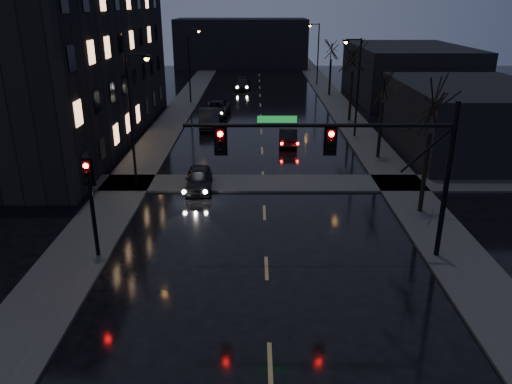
{
  "coord_description": "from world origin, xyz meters",
  "views": [
    {
      "loc": [
        -0.43,
        -10.78,
        10.69
      ],
      "look_at": [
        -0.45,
        8.77,
        3.2
      ],
      "focal_mm": 35.0,
      "sensor_mm": 36.0,
      "label": 1
    }
  ],
  "objects_px": {
    "oncoming_car_d": "(243,84)",
    "lead_car": "(288,137)",
    "oncoming_car_c": "(217,108)",
    "oncoming_car_a": "(199,179)",
    "oncoming_car_b": "(209,118)"
  },
  "relations": [
    {
      "from": "oncoming_car_d",
      "to": "lead_car",
      "type": "bearing_deg",
      "value": -79.04
    },
    {
      "from": "oncoming_car_b",
      "to": "lead_car",
      "type": "bearing_deg",
      "value": -45.41
    },
    {
      "from": "oncoming_car_c",
      "to": "oncoming_car_d",
      "type": "height_order",
      "value": "oncoming_car_c"
    },
    {
      "from": "oncoming_car_c",
      "to": "oncoming_car_a",
      "type": "bearing_deg",
      "value": -85.79
    },
    {
      "from": "oncoming_car_a",
      "to": "oncoming_car_c",
      "type": "height_order",
      "value": "oncoming_car_c"
    },
    {
      "from": "lead_car",
      "to": "oncoming_car_d",
      "type": "bearing_deg",
      "value": -78.11
    },
    {
      "from": "oncoming_car_b",
      "to": "oncoming_car_c",
      "type": "height_order",
      "value": "oncoming_car_b"
    },
    {
      "from": "lead_car",
      "to": "oncoming_car_c",
      "type": "bearing_deg",
      "value": -56.84
    },
    {
      "from": "oncoming_car_c",
      "to": "lead_car",
      "type": "height_order",
      "value": "oncoming_car_c"
    },
    {
      "from": "oncoming_car_b",
      "to": "oncoming_car_c",
      "type": "xyz_separation_m",
      "value": [
        0.31,
        5.17,
        -0.14
      ]
    },
    {
      "from": "oncoming_car_b",
      "to": "oncoming_car_d",
      "type": "xyz_separation_m",
      "value": [
        2.44,
        20.89,
        -0.14
      ]
    },
    {
      "from": "oncoming_car_c",
      "to": "oncoming_car_d",
      "type": "relative_size",
      "value": 1.05
    },
    {
      "from": "oncoming_car_b",
      "to": "lead_car",
      "type": "xyz_separation_m",
      "value": [
        6.75,
        -5.8,
        -0.18
      ]
    },
    {
      "from": "oncoming_car_a",
      "to": "oncoming_car_b",
      "type": "height_order",
      "value": "oncoming_car_b"
    },
    {
      "from": "oncoming_car_a",
      "to": "oncoming_car_d",
      "type": "relative_size",
      "value": 0.81
    }
  ]
}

